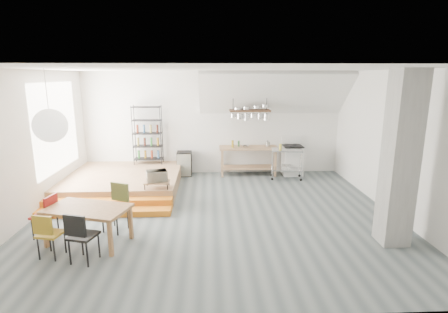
{
  "coord_description": "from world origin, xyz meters",
  "views": [
    {
      "loc": [
        -0.12,
        -7.44,
        3.07
      ],
      "look_at": [
        0.24,
        0.8,
        1.15
      ],
      "focal_mm": 28.0,
      "sensor_mm": 36.0,
      "label": 1
    }
  ],
  "objects_px": {
    "stove": "(292,160)",
    "mini_fridge": "(184,164)",
    "rolling_cart": "(287,160)",
    "dining_table": "(88,211)"
  },
  "relations": [
    {
      "from": "stove",
      "to": "mini_fridge",
      "type": "height_order",
      "value": "stove"
    },
    {
      "from": "stove",
      "to": "mini_fridge",
      "type": "bearing_deg",
      "value": 179.26
    },
    {
      "from": "mini_fridge",
      "to": "rolling_cart",
      "type": "bearing_deg",
      "value": -9.12
    },
    {
      "from": "stove",
      "to": "dining_table",
      "type": "relative_size",
      "value": 0.71
    },
    {
      "from": "stove",
      "to": "rolling_cart",
      "type": "relative_size",
      "value": 1.19
    },
    {
      "from": "dining_table",
      "to": "rolling_cart",
      "type": "xyz_separation_m",
      "value": [
        4.59,
        4.0,
        -0.04
      ]
    },
    {
      "from": "stove",
      "to": "rolling_cart",
      "type": "distance_m",
      "value": 0.55
    },
    {
      "from": "stove",
      "to": "dining_table",
      "type": "height_order",
      "value": "stove"
    },
    {
      "from": "dining_table",
      "to": "mini_fridge",
      "type": "distance_m",
      "value": 4.74
    },
    {
      "from": "rolling_cart",
      "to": "mini_fridge",
      "type": "bearing_deg",
      "value": 179.29
    }
  ]
}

